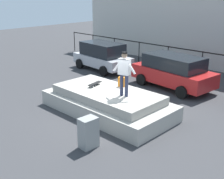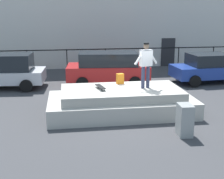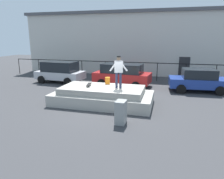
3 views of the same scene
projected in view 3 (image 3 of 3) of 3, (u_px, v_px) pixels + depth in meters
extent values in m
plane|color=#38383A|center=(107.00, 105.00, 11.95)|extent=(60.00, 60.00, 0.00)
cube|color=#ADA89E|center=(102.00, 98.00, 12.09)|extent=(5.75, 2.85, 0.65)
cube|color=#A09B91|center=(102.00, 90.00, 11.97)|extent=(4.71, 2.34, 0.36)
cylinder|color=#2D334C|center=(117.00, 80.00, 11.55)|extent=(0.14, 0.14, 0.89)
cylinder|color=#2D334C|center=(120.00, 80.00, 11.55)|extent=(0.14, 0.14, 0.89)
cube|color=silver|center=(119.00, 67.00, 11.37)|extent=(0.51, 0.35, 0.64)
cylinder|color=silver|center=(113.00, 66.00, 11.37)|extent=(0.45, 0.19, 0.55)
cylinder|color=silver|center=(124.00, 66.00, 11.36)|extent=(0.45, 0.19, 0.55)
sphere|color=tan|center=(119.00, 58.00, 11.26)|extent=(0.22, 0.22, 0.22)
cylinder|color=black|center=(119.00, 57.00, 11.23)|extent=(0.25, 0.25, 0.05)
cube|color=black|center=(89.00, 84.00, 12.14)|extent=(0.36, 0.84, 0.02)
cylinder|color=silver|center=(87.00, 87.00, 11.91)|extent=(0.04, 0.06, 0.06)
cylinder|color=silver|center=(90.00, 87.00, 11.90)|extent=(0.04, 0.06, 0.06)
cylinder|color=silver|center=(88.00, 84.00, 12.43)|extent=(0.04, 0.06, 0.06)
cylinder|color=silver|center=(91.00, 85.00, 12.42)|extent=(0.04, 0.06, 0.06)
cube|color=orange|center=(108.00, 81.00, 12.60)|extent=(0.32, 0.27, 0.43)
cube|color=#B7B7BC|center=(60.00, 75.00, 17.89)|extent=(4.21, 2.16, 0.64)
cube|color=black|center=(60.00, 66.00, 17.71)|extent=(2.97, 1.85, 0.84)
cylinder|color=black|center=(55.00, 76.00, 19.24)|extent=(0.65, 0.27, 0.64)
cylinder|color=black|center=(41.00, 80.00, 17.49)|extent=(0.65, 0.27, 0.64)
cylinder|color=black|center=(79.00, 77.00, 18.44)|extent=(0.65, 0.27, 0.64)
cylinder|color=black|center=(68.00, 82.00, 16.69)|extent=(0.65, 0.27, 0.64)
cube|color=#B21E1E|center=(122.00, 77.00, 16.50)|extent=(4.61, 2.38, 0.76)
cube|color=black|center=(122.00, 68.00, 16.33)|extent=(3.26, 2.01, 0.70)
cylinder|color=black|center=(111.00, 79.00, 17.96)|extent=(0.66, 0.28, 0.64)
cylinder|color=black|center=(101.00, 83.00, 16.17)|extent=(0.66, 0.28, 0.64)
cylinder|color=black|center=(142.00, 81.00, 17.02)|extent=(0.66, 0.28, 0.64)
cylinder|color=black|center=(136.00, 86.00, 15.23)|extent=(0.66, 0.28, 0.64)
cube|color=navy|center=(198.00, 83.00, 14.81)|extent=(4.13, 2.09, 0.65)
cube|color=black|center=(199.00, 74.00, 14.65)|extent=(2.31, 1.75, 0.65)
cylinder|color=black|center=(178.00, 83.00, 16.02)|extent=(0.65, 0.26, 0.64)
cylinder|color=black|center=(181.00, 89.00, 14.23)|extent=(0.65, 0.26, 0.64)
cylinder|color=black|center=(213.00, 85.00, 15.55)|extent=(0.65, 0.26, 0.64)
cylinder|color=black|center=(220.00, 91.00, 13.76)|extent=(0.65, 0.26, 0.64)
cube|color=gray|center=(121.00, 112.00, 9.22)|extent=(0.47, 0.62, 1.06)
cylinder|color=black|center=(19.00, 66.00, 21.98)|extent=(0.06, 0.06, 1.63)
cylinder|color=black|center=(39.00, 67.00, 21.39)|extent=(0.06, 0.06, 1.63)
cylinder|color=black|center=(60.00, 68.00, 20.79)|extent=(0.06, 0.06, 1.63)
cylinder|color=black|center=(82.00, 69.00, 20.19)|extent=(0.06, 0.06, 1.63)
cylinder|color=black|center=(105.00, 70.00, 19.59)|extent=(0.06, 0.06, 1.63)
cylinder|color=black|center=(130.00, 71.00, 18.99)|extent=(0.06, 0.06, 1.63)
cylinder|color=black|center=(157.00, 72.00, 18.39)|extent=(0.06, 0.06, 1.63)
cylinder|color=black|center=(185.00, 73.00, 17.79)|extent=(0.06, 0.06, 1.63)
cylinder|color=black|center=(216.00, 74.00, 17.19)|extent=(0.06, 0.06, 1.63)
cube|color=black|center=(131.00, 62.00, 18.80)|extent=(24.00, 0.04, 0.06)
cube|color=beige|center=(140.00, 44.00, 24.56)|extent=(24.03, 8.67, 6.11)
cube|color=#4C4C51|center=(141.00, 15.00, 23.78)|extent=(24.51, 9.10, 0.30)
cube|color=#262628|center=(184.00, 67.00, 19.79)|extent=(1.00, 0.06, 2.00)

